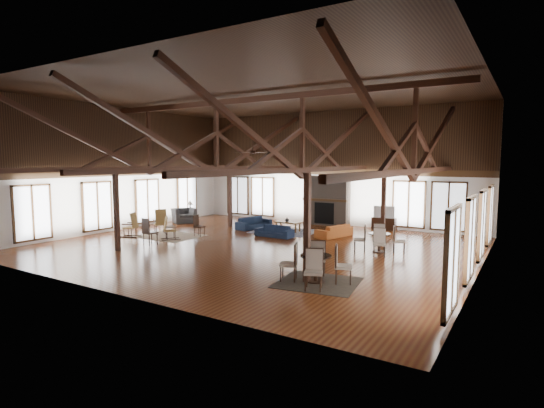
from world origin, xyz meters
The scene contains 31 objects.
floor centered at (0.00, 0.00, 0.00)m, with size 16.00×16.00×0.00m, color #633214.
ceiling centered at (0.00, 0.00, 6.00)m, with size 16.00×14.00×0.02m, color black.
wall_back centered at (0.00, 7.00, 3.00)m, with size 16.00×0.02×6.00m, color white.
wall_front centered at (0.00, -7.00, 3.00)m, with size 16.00×0.02×6.00m, color white.
wall_left centered at (-8.00, 0.00, 3.00)m, with size 0.02×14.00×6.00m, color white.
wall_right centered at (8.00, 0.00, 3.00)m, with size 0.02×14.00×6.00m, color white.
roof_truss centered at (0.00, 0.00, 4.03)m, with size 15.60×14.07×3.14m.
post_grid centered at (0.00, 0.00, 1.52)m, with size 8.16×7.16×3.05m.
fireplace centered at (0.00, 6.67, 1.29)m, with size 2.50×0.69×2.60m.
ceiling_fan centered at (0.50, -1.00, 3.73)m, with size 1.60×1.60×0.75m.
sofa_navy_front centered at (-0.49, 2.13, 0.25)m, with size 1.72×0.67×0.50m, color #16233E.
sofa_navy_left centered at (-2.60, 3.62, 0.28)m, with size 0.76×1.94×0.57m, color #16233D.
sofa_orange centered at (1.78, 3.55, 0.27)m, with size 0.73×1.87×0.55m, color #BA5A24.
coffee_table centered at (-0.69, 3.72, 0.42)m, with size 1.29×0.72×0.48m.
vase centered at (-0.70, 3.65, 0.59)m, with size 0.20×0.20×0.21m, color #B2B2B2.
armchair centered at (-7.02, 3.26, 0.39)m, with size 1.05×1.20×0.78m, color #313234.
side_table_lamp centered at (-7.25, 4.03, 0.44)m, with size 0.46×0.46×1.17m.
rocking_chair_a centered at (-5.35, -0.04, 0.55)m, with size 1.02×0.90×1.17m.
rocking_chair_b centered at (-3.99, -0.90, 0.48)m, with size 0.82×0.89×1.03m.
rocking_chair_c centered at (-5.88, -1.24, 0.51)m, with size 0.95×0.72×1.09m.
side_chair_a centered at (-3.53, 0.46, 0.56)m, with size 0.45×0.45×0.96m.
side_chair_b centered at (-3.80, -2.18, 0.64)m, with size 0.51×0.51×1.10m.
cafe_table_near centered at (4.20, -3.34, 0.53)m, with size 2.06×2.06×1.06m.
cafe_table_far centered at (4.50, 1.43, 0.49)m, with size 1.92×1.92×0.99m.
cup_near centered at (4.21, -3.33, 0.81)m, with size 0.11×0.11×0.09m, color #B2B2B2.
cup_far centered at (4.41, 1.51, 0.76)m, with size 0.13×0.13×0.10m, color #B2B2B2.
tv_console centered at (3.07, 6.75, 0.29)m, with size 1.17×0.44×0.58m, color black.
television centered at (3.08, 6.75, 0.88)m, with size 1.02×0.13×0.59m, color #B2B2B2.
rug_tan centered at (-4.65, -0.22, 0.01)m, with size 2.75×2.16×0.01m, color tan.
rug_navy centered at (-0.81, 3.60, 0.01)m, with size 2.97×2.23×0.01m, color #181E43.
rug_dark centered at (4.29, -3.39, 0.01)m, with size 2.17×1.98×0.01m, color black.
Camera 1 is at (9.26, -13.87, 3.38)m, focal length 28.00 mm.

